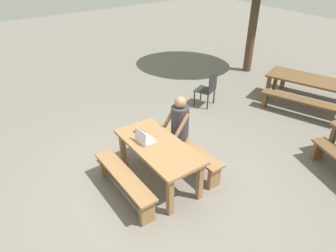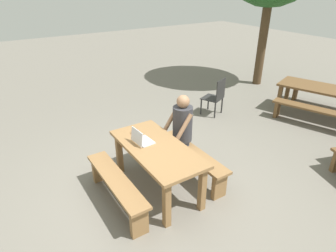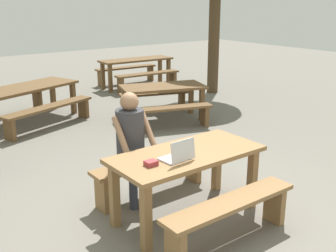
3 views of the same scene
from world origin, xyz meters
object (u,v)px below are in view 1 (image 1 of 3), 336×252
(small_pouch, at_px, (138,131))
(plastic_chair, at_px, (208,88))
(picnic_table_front, at_px, (158,151))
(picnic_table_rear, at_px, (313,83))
(laptop, at_px, (144,138))
(person_seated, at_px, (179,124))

(small_pouch, height_order, plastic_chair, plastic_chair)
(plastic_chair, bearing_deg, picnic_table_front, 9.97)
(picnic_table_rear, bearing_deg, laptop, -109.82)
(laptop, bearing_deg, picnic_table_front, -153.15)
(person_seated, bearing_deg, small_pouch, -107.84)
(small_pouch, bearing_deg, picnic_table_front, 7.86)
(picnic_table_front, bearing_deg, person_seated, 114.19)
(small_pouch, bearing_deg, plastic_chair, 112.89)
(picnic_table_front, distance_m, picnic_table_rear, 4.83)
(plastic_chair, relative_size, picnic_table_rear, 0.39)
(picnic_table_front, height_order, laptop, laptop)
(laptop, bearing_deg, small_pouch, -14.43)
(person_seated, bearing_deg, plastic_chair, 124.69)
(small_pouch, relative_size, person_seated, 0.09)
(small_pouch, distance_m, picnic_table_rear, 4.92)
(small_pouch, bearing_deg, picnic_table_rear, 85.78)
(picnic_table_front, distance_m, laptop, 0.32)
(picnic_table_front, relative_size, picnic_table_rear, 0.72)
(person_seated, bearing_deg, picnic_table_rear, 88.25)
(picnic_table_front, xyz_separation_m, plastic_chair, (-1.68, 2.66, -0.17))
(small_pouch, relative_size, picnic_table_rear, 0.05)
(picnic_table_front, distance_m, plastic_chair, 3.15)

